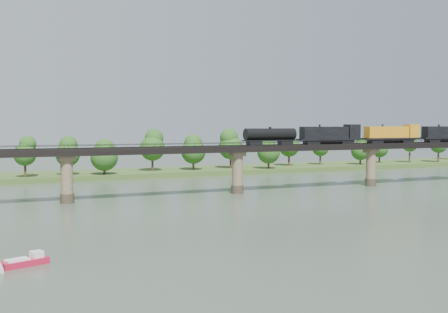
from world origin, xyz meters
name	(u,v)px	position (x,y,z in m)	size (l,w,h in m)	color
ground	(305,211)	(0.00, 0.00, 0.00)	(400.00, 400.00, 0.00)	#384738
far_bank	(165,172)	(0.00, 85.00, 0.80)	(300.00, 24.00, 1.60)	#365120
bridge	(237,171)	(0.00, 30.00, 5.46)	(236.00, 30.00, 11.50)	#473A2D
bridge_superstructure	(237,145)	(0.00, 30.00, 11.79)	(220.00, 4.90, 0.75)	black
far_treeline	(145,149)	(-8.21, 80.52, 8.83)	(289.06, 17.54, 13.60)	#382619
freight_train	(371,134)	(40.06, 30.00, 13.95)	(74.54, 2.90, 5.13)	black
motorboat	(25,261)	(-52.80, -21.83, 0.52)	(5.79, 3.64, 1.52)	#BC1533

